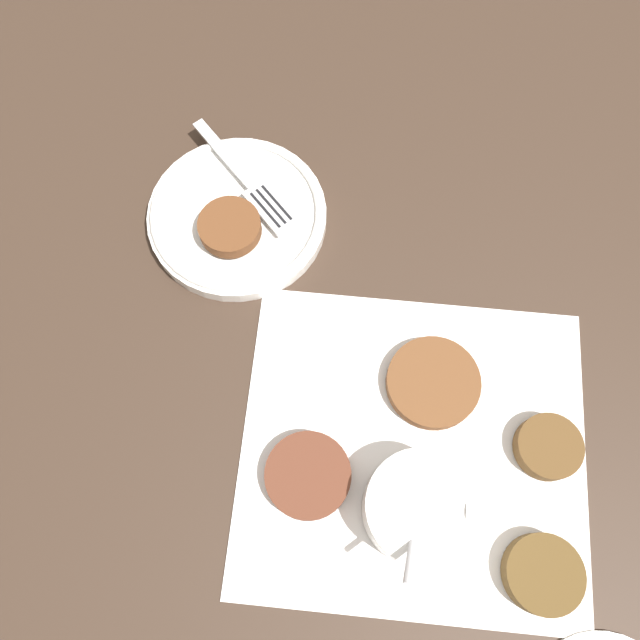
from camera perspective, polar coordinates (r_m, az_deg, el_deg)
name	(u,v)px	position (r m, az deg, el deg)	size (l,w,h in m)	color
ground_plane	(446,437)	(0.60, 11.42, -10.46)	(4.00, 4.00, 0.00)	#38281E
napkin	(413,448)	(0.59, 8.53, -11.50)	(0.32, 0.30, 0.00)	white
sauce_bowl	(419,508)	(0.56, 9.04, -16.64)	(0.10, 0.11, 0.09)	white
fritter_0	(548,448)	(0.61, 20.13, -10.96)	(0.06, 0.06, 0.02)	brown
fritter_1	(308,476)	(0.57, -1.10, -14.03)	(0.08, 0.08, 0.02)	brown
fritter_2	(543,574)	(0.60, 19.70, -21.02)	(0.07, 0.07, 0.02)	brown
fritter_3	(433,383)	(0.60, 10.29, -5.66)	(0.09, 0.09, 0.01)	brown
serving_plate	(237,215)	(0.66, -7.57, 9.46)	(0.18, 0.18, 0.02)	white
fritter_on_plate	(230,227)	(0.63, -8.25, 8.41)	(0.06, 0.06, 0.02)	brown
fork	(252,186)	(0.66, -6.20, 12.10)	(0.13, 0.13, 0.00)	silver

